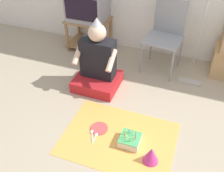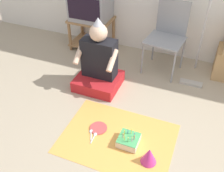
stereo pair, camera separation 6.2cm
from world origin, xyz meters
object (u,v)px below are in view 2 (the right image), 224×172
at_px(tv, 91,5).
at_px(person_seated, 99,65).
at_px(folding_chair, 168,32).
at_px(paper_plate, 98,128).
at_px(birthday_cake, 129,140).
at_px(party_hat_blue, 149,156).
at_px(dust_mop, 198,55).

distance_m(tv, person_seated, 1.03).
distance_m(tv, folding_chair, 1.16).
xyz_separation_m(folding_chair, paper_plate, (-0.36, -1.38, -0.52)).
relative_size(tv, folding_chair, 0.58).
bearing_deg(birthday_cake, tv, 125.59).
xyz_separation_m(party_hat_blue, paper_plate, (-0.59, 0.20, -0.08)).
distance_m(person_seated, party_hat_blue, 1.28).
distance_m(person_seated, birthday_cake, 1.03).
relative_size(tv, person_seated, 0.60).
bearing_deg(person_seated, dust_mop, 26.82).
bearing_deg(tv, party_hat_blue, -51.38).
distance_m(folding_chair, dust_mop, 0.47).
distance_m(folding_chair, party_hat_blue, 1.66).
height_order(dust_mop, paper_plate, dust_mop).
bearing_deg(folding_chair, birthday_cake, -90.32).
bearing_deg(party_hat_blue, person_seated, 134.91).
relative_size(person_seated, birthday_cake, 4.44).
bearing_deg(paper_plate, tv, 117.23).
relative_size(tv, party_hat_blue, 3.14).
distance_m(tv, paper_plate, 1.83).
relative_size(folding_chair, dust_mop, 0.73).
height_order(folding_chair, paper_plate, folding_chair).
bearing_deg(paper_plate, party_hat_blue, -18.65).
height_order(person_seated, party_hat_blue, person_seated).
bearing_deg(party_hat_blue, folding_chair, 98.28).
bearing_deg(tv, folding_chair, -6.85).
height_order(folding_chair, dust_mop, dust_mop).
distance_m(folding_chair, person_seated, 0.98).
bearing_deg(birthday_cake, paper_plate, 169.27).
distance_m(folding_chair, birthday_cake, 1.53).
xyz_separation_m(tv, birthday_cake, (1.14, -1.59, -0.62)).
xyz_separation_m(folding_chair, person_seated, (-0.66, -0.69, -0.24)).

